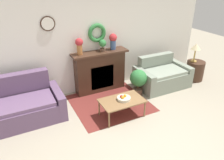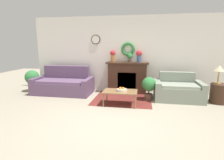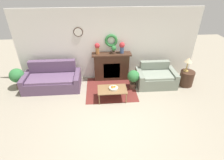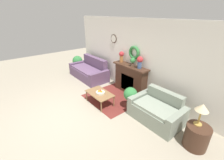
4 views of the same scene
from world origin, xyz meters
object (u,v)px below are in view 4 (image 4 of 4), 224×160
Objects in this scene: coffee_table at (100,94)px; potted_plant_floor_by_loveseat at (130,95)px; vase_on_mantel_left at (121,56)px; vase_on_mantel_right at (140,62)px; loveseat_right at (157,110)px; side_table_by_loveseat at (196,137)px; fireplace at (130,79)px; table_lamp at (202,109)px; couch_left at (89,71)px; fruit_bowl at (100,92)px; potted_plant_floor_by_couch at (78,61)px; potted_plant_on_mantel at (133,61)px.

coffee_table is 1.03m from potted_plant_floor_by_loveseat.
vase_on_mantel_right reaches higher than vase_on_mantel_left.
side_table_by_loveseat is (1.15, -0.11, -0.02)m from loveseat_right.
fireplace is 3.61× the size of vase_on_mantel_left.
vase_on_mantel_right is (-2.40, 0.69, 1.06)m from side_table_by_loveseat.
loveseat_right is 1.29m from table_lamp.
couch_left is 2.81× the size of potted_plant_floor_by_loveseat.
table_lamp reaches higher than fruit_bowl.
potted_plant_floor_by_couch reaches higher than potted_plant_floor_by_loveseat.
vase_on_mantel_left is (-2.16, 0.58, 1.04)m from loveseat_right.
couch_left is 3.55× the size of side_table_by_loveseat.
side_table_by_loveseat is at bearing -2.44° from couch_left.
potted_plant_floor_by_loveseat is (2.96, -0.28, 0.13)m from couch_left.
loveseat_right is 1.91m from potted_plant_on_mantel.
vase_on_mantel_right is at bearing 164.72° from table_lamp.
potted_plant_floor_by_loveseat is (1.26, -0.74, -0.89)m from vase_on_mantel_left.
vase_on_mantel_right is 1.36× the size of potted_plant_on_mantel.
fireplace is at bearing 88.45° from fruit_bowl.
vase_on_mantel_right is (0.39, 0.01, 0.79)m from fireplace.
coffee_table is at bearing -166.81° from side_table_by_loveseat.
potted_plant_floor_by_couch is (-3.54, -0.39, -0.78)m from potted_plant_on_mantel.
potted_plant_on_mantel is 3.65m from potted_plant_floor_by_couch.
fruit_bowl is 0.38× the size of potted_plant_floor_by_couch.
side_table_by_loveseat is 2.71m from vase_on_mantel_right.
potted_plant_on_mantel reaches higher than coffee_table.
coffee_table is (-0.08, -1.36, -0.19)m from fireplace.
vase_on_mantel_left is (-0.52, 0.01, 0.78)m from fireplace.
table_lamp is (2.73, -0.63, 0.44)m from fireplace.
side_table_by_loveseat is 1.38× the size of vase_on_mantel_right.
vase_on_mantel_left is at bearing 109.68° from fruit_bowl.
potted_plant_floor_by_couch reaches higher than side_table_by_loveseat.
vase_on_mantel_left reaches higher than potted_plant_on_mantel.
fireplace is at bearing -179.20° from vase_on_mantel_right.
vase_on_mantel_left is at bearing 8.06° from potted_plant_floor_by_couch.
potted_plant_floor_by_loveseat is at bearing -65.00° from vase_on_mantel_right.
potted_plant_on_mantel is at bearing -176.24° from vase_on_mantel_right.
couch_left is 4.91× the size of vase_on_mantel_right.
coffee_table is at bearing -109.09° from vase_on_mantel_right.
side_table_by_loveseat is 2.96m from potted_plant_on_mantel.
vase_on_mantel_left is at bearing 178.12° from potted_plant_on_mantel.
vase_on_mantel_left is at bearing 165.41° from loveseat_right.
potted_plant_on_mantel reaches higher than loveseat_right.
table_lamp is 1.77× the size of potted_plant_on_mantel.
table_lamp reaches higher than side_table_by_loveseat.
potted_plant_floor_by_couch is 4.21m from potted_plant_floor_by_loveseat.
couch_left is at bearing 177.38° from side_table_by_loveseat.
potted_plant_on_mantel is (-2.70, 0.67, 0.99)m from side_table_by_loveseat.
loveseat_right reaches higher than coffee_table.
potted_plant_floor_by_couch is at bearing -173.64° from potted_plant_on_mantel.
side_table_by_loveseat is 1.40× the size of vase_on_mantel_left.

